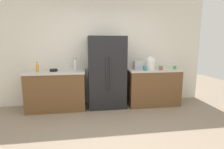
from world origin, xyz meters
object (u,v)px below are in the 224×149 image
(cup_a, at_px, (175,67))
(cup_b, at_px, (161,68))
(bottle_b, at_px, (37,68))
(bottle_a, at_px, (76,65))
(refrigerator, at_px, (107,72))
(toaster, at_px, (138,65))
(cup_c, at_px, (145,68))
(bowl_a, at_px, (54,70))
(rice_cooker, at_px, (150,63))

(cup_a, relative_size, cup_b, 0.84)
(bottle_b, bearing_deg, bottle_a, 13.69)
(cup_b, bearing_deg, refrigerator, 170.74)
(toaster, height_order, bottle_b, bottle_b)
(cup_a, relative_size, cup_c, 0.86)
(bottle_b, bearing_deg, cup_b, -2.35)
(refrigerator, relative_size, cup_c, 17.11)
(toaster, relative_size, cup_a, 2.71)
(bowl_a, bearing_deg, cup_a, -1.71)
(refrigerator, distance_m, bottle_b, 1.60)
(refrigerator, xyz_separation_m, bowl_a, (-1.25, -0.03, 0.08))
(refrigerator, height_order, bottle_b, refrigerator)
(cup_a, bearing_deg, cup_b, -166.73)
(bottle_b, relative_size, cup_c, 2.31)
(bottle_b, bearing_deg, bowl_a, 11.27)
(refrigerator, height_order, cup_c, refrigerator)
(bottle_b, relative_size, cup_a, 2.69)
(bottle_b, bearing_deg, rice_cooker, 0.79)
(cup_b, height_order, bowl_a, cup_b)
(cup_a, height_order, cup_c, cup_c)
(bottle_a, bearing_deg, refrigerator, -8.43)
(bottle_a, bearing_deg, toaster, -0.98)
(rice_cooker, bearing_deg, toaster, 152.20)
(toaster, relative_size, cup_b, 2.27)
(cup_b, bearing_deg, bottle_b, 177.65)
(bowl_a, bearing_deg, bottle_b, -168.73)
(rice_cooker, xyz_separation_m, cup_b, (0.21, -0.16, -0.10))
(rice_cooker, height_order, bottle_a, rice_cooker)
(refrigerator, relative_size, bottle_a, 6.04)
(cup_b, bearing_deg, rice_cooker, 143.37)
(rice_cooker, relative_size, cup_c, 3.18)
(toaster, xyz_separation_m, cup_a, (0.89, -0.20, -0.05))
(rice_cooker, xyz_separation_m, bottle_b, (-2.68, -0.04, -0.06))
(cup_a, bearing_deg, bowl_a, 178.29)
(rice_cooker, height_order, cup_a, rice_cooker)
(cup_a, bearing_deg, bottle_b, 179.64)
(toaster, xyz_separation_m, bottle_a, (-1.58, 0.03, 0.02))
(cup_c, bearing_deg, cup_b, -2.67)
(refrigerator, relative_size, cup_a, 19.97)
(refrigerator, distance_m, rice_cooker, 1.11)
(cup_c, bearing_deg, toaster, 105.30)
(rice_cooker, distance_m, bottle_b, 2.68)
(toaster, relative_size, rice_cooker, 0.73)
(cup_c, bearing_deg, bottle_a, 169.55)
(refrigerator, xyz_separation_m, cup_b, (1.30, -0.21, 0.11))
(refrigerator, xyz_separation_m, cup_a, (1.72, -0.11, 0.10))
(rice_cooker, bearing_deg, bottle_a, 174.80)
(toaster, bearing_deg, refrigerator, -174.18)
(refrigerator, xyz_separation_m, cup_c, (0.90, -0.19, 0.11))
(cup_a, height_order, cup_b, cup_b)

